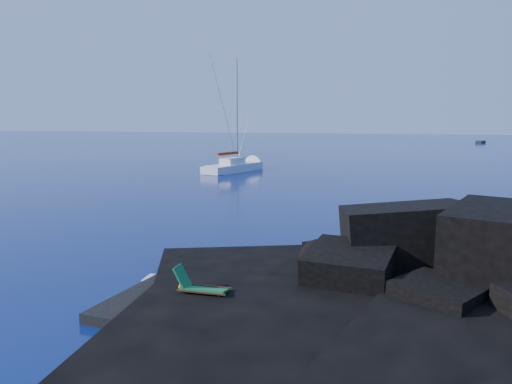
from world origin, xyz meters
TOP-DOWN VIEW (x-y plane):
  - ground at (0.00, 0.00)m, footprint 400.00×400.00m
  - headland at (13.00, 3.00)m, footprint 24.00×24.00m
  - beach at (4.50, 0.50)m, footprint 9.08×6.86m
  - surf_foam at (5.00, 5.00)m, footprint 10.00×8.00m
  - sailboat at (-9.89, 43.16)m, footprint 6.44×13.40m
  - deck_chair at (3.35, 0.19)m, footprint 1.83×0.82m
  - towel at (3.51, 1.31)m, footprint 2.08×1.43m
  - sunbather at (3.51, 1.31)m, footprint 1.64×0.85m
  - marker_cone at (2.40, 0.38)m, footprint 0.46×0.46m
  - distant_boat_a at (29.93, 127.39)m, footprint 3.10×5.02m

SIDE VIEW (x-z plane):
  - ground at x=0.00m, z-range 0.00..0.00m
  - headland at x=13.00m, z-range -1.80..1.80m
  - beach at x=4.50m, z-range -0.35..0.35m
  - surf_foam at x=5.00m, z-range -0.03..0.03m
  - sailboat at x=-9.89m, z-range -6.90..6.90m
  - distant_boat_a at x=29.93m, z-range -0.32..0.32m
  - towel at x=3.51m, z-range 0.35..0.40m
  - sunbather at x=3.51m, z-range 0.40..0.61m
  - marker_cone at x=2.40m, z-range 0.35..0.94m
  - deck_chair at x=3.35m, z-range 0.35..1.60m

